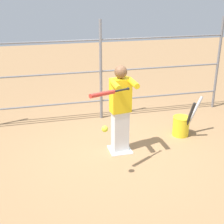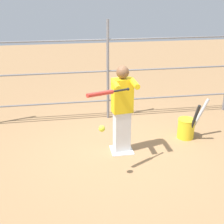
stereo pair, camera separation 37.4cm
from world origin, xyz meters
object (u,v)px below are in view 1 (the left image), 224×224
object	(u,v)px
batter	(121,107)
softball_in_flight	(105,129)
bat_bucket	(182,125)
baseball_bat_swinging	(106,93)

from	to	relation	value
batter	softball_in_flight	size ratio (longest dim) A/B	16.75
bat_bucket	softball_in_flight	bearing A→B (deg)	32.09
softball_in_flight	bat_bucket	distance (m)	2.31
batter	bat_bucket	bearing A→B (deg)	-166.87
baseball_bat_swinging	bat_bucket	size ratio (longest dim) A/B	0.90
batter	softball_in_flight	world-z (taller)	batter
baseball_bat_swinging	batter	bearing A→B (deg)	-122.62
batter	baseball_bat_swinging	xyz separation A→B (m)	(0.41, 0.65, 0.50)
bat_bucket	baseball_bat_swinging	bearing A→B (deg)	28.30
baseball_bat_swinging	bat_bucket	distance (m)	2.35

